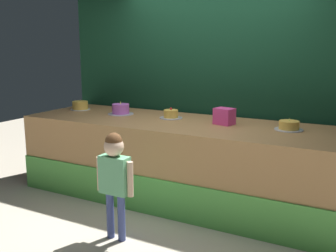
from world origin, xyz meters
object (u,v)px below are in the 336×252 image
(pink_box, at_px, (224,116))
(cake_far_left, at_px, (80,106))
(cake_center_left, at_px, (121,110))
(child_figure, at_px, (115,172))
(cake_far_right, at_px, (289,126))
(cake_center_right, at_px, (171,115))

(pink_box, height_order, cake_far_left, pink_box)
(cake_center_left, bearing_deg, child_figure, -57.36)
(child_figure, distance_m, cake_far_right, 1.87)
(child_figure, distance_m, cake_far_left, 2.05)
(cake_far_right, bearing_deg, cake_center_right, 179.42)
(cake_far_left, height_order, cake_center_right, cake_center_right)
(child_figure, height_order, cake_center_left, cake_center_left)
(cake_far_left, xyz_separation_m, cake_center_right, (1.40, 0.02, -0.01))
(child_figure, bearing_deg, cake_center_left, 122.64)
(child_figure, height_order, cake_center_right, cake_center_right)
(cake_center_left, relative_size, cake_far_right, 1.12)
(cake_far_left, bearing_deg, cake_center_right, 0.78)
(pink_box, bearing_deg, cake_center_right, 176.02)
(cake_center_left, bearing_deg, cake_far_right, 1.11)
(child_figure, distance_m, pink_box, 1.46)
(cake_far_left, distance_m, cake_center_right, 1.40)
(child_figure, xyz_separation_m, cake_center_left, (-0.83, 1.30, 0.32))
(pink_box, distance_m, cake_far_left, 2.10)
(cake_center_right, bearing_deg, cake_center_left, -175.50)
(cake_center_right, relative_size, cake_far_right, 0.95)
(child_figure, relative_size, pink_box, 4.98)
(child_figure, height_order, cake_far_right, cake_far_right)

